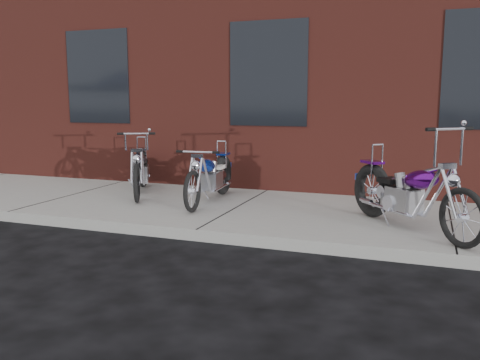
% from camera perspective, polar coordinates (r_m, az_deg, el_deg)
% --- Properties ---
extents(ground, '(120.00, 120.00, 0.00)m').
position_cam_1_polar(ground, '(6.41, -4.93, -6.88)').
color(ground, black).
rests_on(ground, ground).
extents(sidewalk, '(22.00, 3.00, 0.15)m').
position_cam_1_polar(sidewalk, '(7.73, -0.22, -3.53)').
color(sidewalk, '#989896').
rests_on(sidewalk, ground).
extents(building_brick, '(22.00, 10.00, 8.00)m').
position_cam_1_polar(building_brick, '(14.01, 9.56, 18.07)').
color(building_brick, maroon).
rests_on(building_brick, ground).
extents(chopper_purple, '(1.62, 1.81, 1.30)m').
position_cam_1_polar(chopper_purple, '(6.61, 18.42, -1.75)').
color(chopper_purple, black).
rests_on(chopper_purple, sidewalk).
extents(chopper_blue, '(0.52, 2.11, 0.92)m').
position_cam_1_polar(chopper_blue, '(8.02, -3.36, 0.22)').
color(chopper_blue, black).
rests_on(chopper_blue, sidewalk).
extents(chopper_third, '(1.08, 1.95, 1.09)m').
position_cam_1_polar(chopper_third, '(8.90, -11.16, 0.97)').
color(chopper_third, black).
rests_on(chopper_third, sidewalk).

